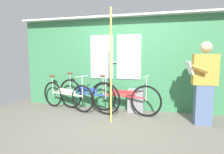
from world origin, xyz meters
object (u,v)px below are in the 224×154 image
Objects in this scene: trash_bin_by_wall at (136,100)px; handrail_pole at (111,66)px; bicycle_leaning_behind at (87,95)px; bicycle_by_pole at (123,98)px; passenger_reading_newspaper at (204,82)px; bicycle_near_door at (67,95)px.

handrail_pole is (-0.42, -0.82, 0.86)m from trash_bin_by_wall.
bicycle_leaning_behind is 1.22m from handrail_pole.
passenger_reading_newspaper is (1.64, -0.33, 0.48)m from bicycle_by_pole.
handrail_pole reaches higher than trash_bin_by_wall.
trash_bin_by_wall is (1.74, 0.20, -0.08)m from bicycle_near_door.
bicycle_by_pole is 0.35m from trash_bin_by_wall.
bicycle_by_pole is (1.46, 0.00, 0.02)m from bicycle_near_door.
handrail_pole is (-0.13, -0.63, 0.77)m from bicycle_by_pole.
bicycle_leaning_behind is 3.17× the size of trash_bin_by_wall.
handrail_pole is at bearing -90.33° from bicycle_by_pole.
passenger_reading_newspaper is 2.88× the size of trash_bin_by_wall.
trash_bin_by_wall is (1.18, 0.22, -0.12)m from bicycle_leaning_behind.
bicycle_near_door is at bearing -166.31° from bicycle_leaning_behind.
handrail_pole is at bearing -21.55° from bicycle_leaning_behind.
handrail_pole reaches higher than bicycle_near_door.
bicycle_leaning_behind reaches higher than trash_bin_by_wall.
handrail_pole is at bearing -116.81° from trash_bin_by_wall.
bicycle_near_door is 0.56m from bicycle_leaning_behind.
bicycle_by_pole is (0.90, 0.03, -0.02)m from bicycle_leaning_behind.
bicycle_near_door is at bearing -168.15° from bicycle_by_pole.
bicycle_leaning_behind reaches higher than bicycle_by_pole.
bicycle_leaning_behind is 0.90m from bicycle_by_pole.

